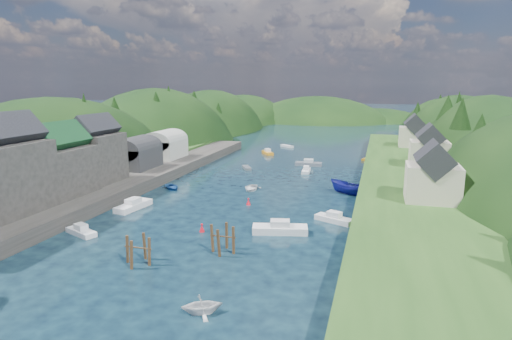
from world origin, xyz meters
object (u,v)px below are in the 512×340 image
(piling_cluster_near, at_px, (138,253))
(channel_buoy_far, at_px, (248,202))
(piling_cluster_far, at_px, (223,241))
(channel_buoy_near, at_px, (202,228))

(piling_cluster_near, height_order, channel_buoy_far, piling_cluster_near)
(piling_cluster_far, relative_size, channel_buoy_far, 3.37)
(piling_cluster_far, height_order, channel_buoy_near, piling_cluster_far)
(piling_cluster_far, xyz_separation_m, channel_buoy_near, (-4.90, 5.54, -0.80))
(piling_cluster_far, bearing_deg, channel_buoy_far, 98.64)
(channel_buoy_near, relative_size, channel_buoy_far, 1.00)
(piling_cluster_near, height_order, channel_buoy_near, piling_cluster_near)
(piling_cluster_near, bearing_deg, piling_cluster_far, 35.72)
(channel_buoy_near, xyz_separation_m, channel_buoy_far, (2.05, 13.17, 0.00))
(piling_cluster_near, height_order, piling_cluster_far, piling_cluster_far)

